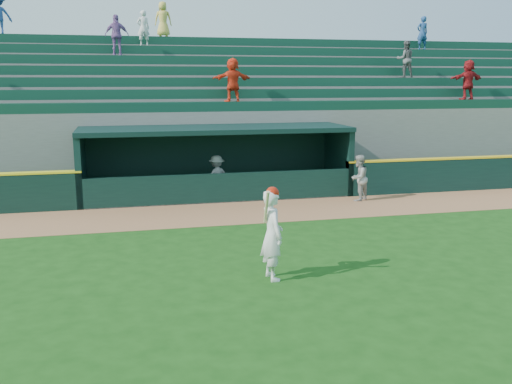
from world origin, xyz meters
TOP-DOWN VIEW (x-y plane):
  - ground at (0.00, 0.00)m, footprint 120.00×120.00m
  - warning_track at (0.00, 4.90)m, footprint 40.00×3.00m
  - dugout_player_front at (4.60, 5.74)m, footprint 0.97×0.94m
  - dugout_player_inside at (-0.02, 7.45)m, footprint 1.09×0.87m
  - dugout at (0.00, 8.00)m, footprint 9.40×2.80m
  - stands at (-0.02, 12.57)m, footprint 34.50×6.28m
  - batter_at_plate at (-0.32, -1.16)m, footprint 0.53×0.85m

SIDE VIEW (x-z plane):
  - ground at x=0.00m, z-range 0.00..0.00m
  - warning_track at x=0.00m, z-range 0.00..0.01m
  - dugout_player_inside at x=-0.02m, z-range 0.00..1.48m
  - dugout_player_front at x=4.60m, z-range 0.00..1.58m
  - batter_at_plate at x=-0.32m, z-range -0.01..1.96m
  - dugout at x=0.00m, z-range 0.13..2.59m
  - stands at x=-0.02m, z-range -1.36..6.17m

